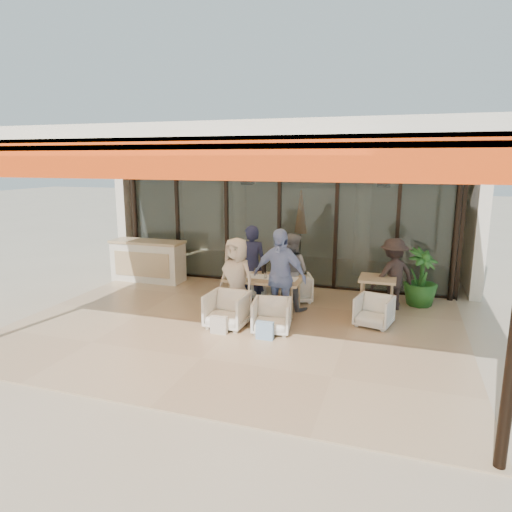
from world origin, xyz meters
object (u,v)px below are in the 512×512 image
Objects in this scene: chair_far_left at (259,284)px; diner_navy at (252,265)px; side_table at (378,283)px; dining_table at (264,280)px; chair_near_left at (227,308)px; standing_woman at (393,275)px; potted_palm at (421,278)px; diner_grey at (291,271)px; diner_cream at (237,279)px; side_chair at (374,310)px; chair_far_right at (296,287)px; host_counter at (148,261)px; diner_periwinkle at (279,277)px; chair_near_right at (272,314)px.

diner_navy is at bearing 95.64° from chair_far_left.
dining_table is at bearing -162.76° from side_table.
standing_woman reaches higher than chair_near_left.
diner_grey is at bearing -158.60° from potted_palm.
diner_navy is 0.90m from diner_cream.
chair_near_left is 2.68m from side_chair.
chair_far_right is 1.11m from diner_navy.
host_counter is 3.94m from chair_far_right.
host_counter is at bearing 157.80° from dining_table.
diner_cream is 1.30× the size of potted_palm.
host_counter is 4.35m from diner_periwinkle.
chair_far_left is 0.99× the size of side_chair.
dining_table is 2.25× the size of chair_near_right.
chair_far_left is at bearing 92.05° from chair_near_left.
chair_far_right is at bearing 65.73° from dining_table.
side_chair is at bearing 17.90° from chair_near_right.
diner_periwinkle reaches higher than diner_navy.
chair_near_left is at bearing -37.78° from host_counter.
diner_navy is at bearing 9.74° from chair_far_right.
standing_woman reaches higher than side_table.
chair_near_right is 0.42× the size of diner_grey.
chair_near_left is at bearing -4.09° from standing_woman.
diner_grey is at bearing 64.65° from diner_cream.
potted_palm is (3.36, 2.39, 0.25)m from chair_near_left.
dining_table reaches higher than side_chair.
diner_cream reaches higher than side_table.
side_table is (2.54, 1.62, 0.28)m from chair_near_left.
chair_near_right is 1.91m from side_chair.
diner_periwinkle is at bearing -146.72° from side_table.
chair_near_left is 0.40× the size of diner_periwinkle.
diner_periwinkle reaches higher than chair_near_right.
dining_table reaches higher than chair_far_right.
diner_navy reaches higher than diner_grey.
potted_palm is at bearing -166.09° from chair_far_left.
diner_navy is at bearing 19.63° from diner_grey.
chair_far_left is at bearing 131.80° from diner_periwinkle.
diner_periwinkle is (0.84, 0.00, 0.11)m from diner_cream.
standing_woman reaches higher than chair_far_left.
diner_cream is at bearing -150.68° from potted_palm.
dining_table is 2.27× the size of chair_far_right.
diner_periwinkle is (0.00, -1.40, 0.57)m from chair_far_right.
chair_near_right is at bearing 109.63° from diner_grey.
host_counter is at bearing -42.87° from standing_woman.
standing_woman is (1.97, 0.03, 0.41)m from chair_far_right.
host_counter reaches higher than side_table.
side_table is at bearing 34.46° from chair_near_right.
potted_palm is (0.82, 1.52, 0.29)m from side_chair.
host_counter reaches higher than side_chair.
diner_cream reaches higher than chair_far_left.
dining_table is 0.66m from diner_periwinkle.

